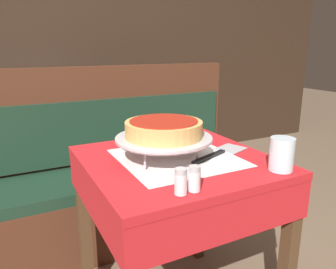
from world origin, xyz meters
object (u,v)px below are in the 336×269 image
(water_glass_near, at_px, (282,154))
(pizza_server, at_px, (220,153))
(booth_bench, at_px, (112,189))
(deep_dish_pizza, at_px, (164,129))
(pizza_pan_stand, at_px, (164,140))
(pepper_shaker, at_px, (194,179))
(dining_table_front, at_px, (177,184))
(condiment_caddy, at_px, (43,99))
(dining_table_rear, at_px, (54,118))
(salt_shaker, at_px, (181,182))

(water_glass_near, bearing_deg, pizza_server, 108.79)
(booth_bench, bearing_deg, deep_dish_pizza, -91.10)
(pizza_pan_stand, bearing_deg, pepper_shaker, -98.45)
(dining_table_front, bearing_deg, booth_bench, 93.28)
(booth_bench, relative_size, condiment_caddy, 11.32)
(deep_dish_pizza, distance_m, pepper_shaker, 0.30)
(dining_table_front, distance_m, dining_table_rear, 1.51)
(pepper_shaker, xyz_separation_m, condiment_caddy, (-0.21, 1.75, 0.00))
(dining_table_front, height_order, deep_dish_pizza, deep_dish_pizza)
(deep_dish_pizza, distance_m, pizza_server, 0.26)
(water_glass_near, distance_m, condiment_caddy, 1.83)
(pizza_server, bearing_deg, dining_table_rear, 105.20)
(pizza_pan_stand, bearing_deg, booth_bench, 88.90)
(dining_table_rear, height_order, pepper_shaker, pepper_shaker)
(salt_shaker, bearing_deg, dining_table_rear, 93.14)
(dining_table_rear, bearing_deg, condiment_caddy, -161.75)
(pizza_server, distance_m, salt_shaker, 0.40)
(dining_table_rear, height_order, pizza_server, pizza_server)
(pizza_pan_stand, relative_size, pizza_server, 1.17)
(condiment_caddy, bearing_deg, water_glass_near, -72.21)
(pizza_server, relative_size, pepper_shaker, 3.95)
(dining_table_front, xyz_separation_m, pizza_pan_stand, (-0.06, -0.00, 0.19))
(dining_table_rear, relative_size, condiment_caddy, 4.91)
(dining_table_rear, bearing_deg, dining_table_front, -80.78)
(condiment_caddy, bearing_deg, pizza_pan_stand, -80.40)
(booth_bench, distance_m, pizza_server, 0.91)
(dining_table_front, distance_m, pizza_pan_stand, 0.20)
(booth_bench, relative_size, pizza_server, 5.60)
(pizza_server, bearing_deg, salt_shaker, -142.05)
(pizza_pan_stand, bearing_deg, dining_table_rear, 97.08)
(dining_table_rear, relative_size, pizza_pan_stand, 2.07)
(dining_table_front, relative_size, pizza_server, 2.39)
(salt_shaker, xyz_separation_m, pepper_shaker, (0.05, 0.00, -0.00))
(booth_bench, distance_m, condiment_caddy, 0.91)
(dining_table_rear, relative_size, salt_shaker, 9.54)
(deep_dish_pizza, height_order, pizza_server, deep_dish_pizza)
(water_glass_near, bearing_deg, condiment_caddy, 107.79)
(dining_table_front, bearing_deg, pizza_server, -12.68)
(dining_table_front, distance_m, salt_shaker, 0.35)
(dining_table_front, bearing_deg, salt_shaker, -116.71)
(pizza_pan_stand, height_order, water_glass_near, water_glass_near)
(pizza_server, bearing_deg, pepper_shaker, -137.64)
(pizza_server, relative_size, condiment_caddy, 2.02)
(booth_bench, height_order, pepper_shaker, booth_bench)
(dining_table_rear, distance_m, salt_shaker, 1.78)
(booth_bench, height_order, deep_dish_pizza, booth_bench)
(dining_table_rear, xyz_separation_m, pizza_server, (0.41, -1.53, 0.12))
(booth_bench, xyz_separation_m, deep_dish_pizza, (-0.01, -0.74, 0.55))
(dining_table_rear, height_order, salt_shaker, salt_shaker)
(deep_dish_pizza, xyz_separation_m, pizza_server, (0.23, -0.03, -0.12))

